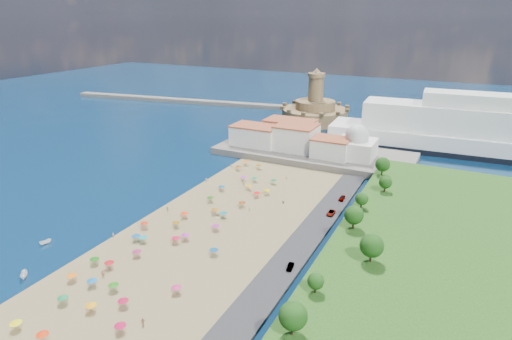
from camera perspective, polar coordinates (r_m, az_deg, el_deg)
The scene contains 13 objects.
ground at distance 143.60m, azimuth -5.91°, elevation -5.84°, with size 700.00×700.00×0.00m, color #071938.
terrace at distance 200.70m, azimuth 7.66°, elevation 2.23°, with size 90.00×36.00×3.00m, color #59544C.
jetty at distance 239.53m, azimuth 5.44°, elevation 5.20°, with size 18.00×70.00×2.40m, color #59544C.
breakwater at distance 323.41m, azimuth -8.12°, elevation 9.03°, with size 200.00×7.00×2.60m, color #59544C.
waterfront_buildings at distance 203.76m, azimuth 4.33°, elevation 4.50°, with size 57.00×29.00×11.00m.
domed_building at distance 191.54m, azimuth 13.23°, elevation 3.33°, with size 16.00×16.00×15.00m.
fortress at distance 265.73m, azimuth 7.85°, elevation 7.81°, with size 40.00×40.00×32.40m.
cruise_ship at distance 225.98m, azimuth 30.33°, elevation 3.98°, with size 160.91×32.49×34.95m.
beach_parasols at distance 133.40m, azimuth -9.27°, elevation -7.12°, with size 31.18×115.69×2.20m.
beachgoers at distance 141.50m, azimuth -6.91°, elevation -5.80°, with size 36.81×94.91×1.85m.
moored_boats at distance 130.48m, azimuth -27.59°, elevation -10.74°, with size 12.63×17.68×1.55m.
parked_cars at distance 140.42m, azimuth 9.64°, elevation -6.05°, with size 2.12×52.41×1.41m.
hillside_trees at distance 116.21m, azimuth 12.90°, elevation -7.39°, with size 14.82×111.38×7.40m.
Camera 1 is at (70.30, -108.36, 62.74)m, focal length 30.00 mm.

